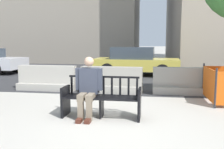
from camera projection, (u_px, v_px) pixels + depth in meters
ground_plane at (117, 125)px, 4.95m from camera, size 200.00×200.00×0.00m
street_asphalt at (138, 73)px, 13.48m from camera, size 120.00×12.00×0.01m
street_bench at (102, 99)px, 5.43m from camera, size 1.70×0.55×0.88m
seated_person at (88, 86)px, 5.38m from camera, size 0.58×0.73×1.31m
jersey_barrier_centre at (111, 82)px, 8.13m from camera, size 2.03×0.77×0.84m
jersey_barrier_left at (48, 80)px, 8.57m from camera, size 2.01×0.73×0.84m
jersey_barrier_right at (185, 83)px, 7.88m from camera, size 2.00×0.69×0.84m
car_taxi_near at (135, 61)px, 12.40m from camera, size 4.23×2.08×1.40m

